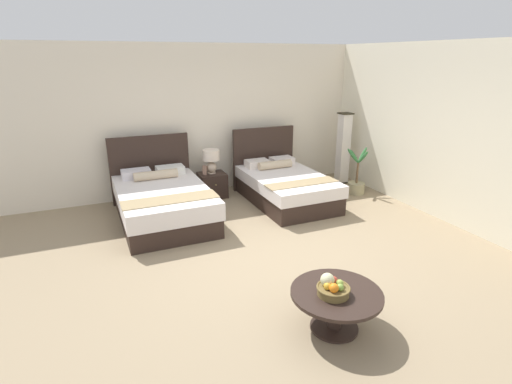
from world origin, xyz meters
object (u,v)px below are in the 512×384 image
Objects in this scene: table_lamp at (211,159)px; nightstand at (212,185)px; potted_palm at (356,182)px; bed_near_corner at (284,185)px; fruit_bowl at (332,288)px; coffee_table at (336,301)px; floor_lamp_corner at (343,149)px; bed_near_window at (163,201)px; vase at (205,170)px.

nightstand is at bearing -90.00° from table_lamp.
potted_palm reaches higher than nightstand.
potted_palm is (1.49, -0.17, -0.07)m from bed_near_corner.
fruit_bowl reaches higher than nightstand.
coffee_table is 0.60× the size of floor_lamp_corner.
bed_near_window is 2.44× the size of coffee_table.
coffee_table is 4.96m from floor_lamp_corner.
table_lamp is at bearing 35.80° from bed_near_window.
nightstand is at bearing 175.95° from floor_lamp_corner.
bed_near_corner reaches higher than vase.
bed_near_corner is 1.46m from table_lamp.
nightstand is at bearing 35.09° from bed_near_window.
bed_near_corner is 2.21× the size of potted_palm.
bed_near_corner is at bearing -33.09° from nightstand.
coffee_table is at bearing -90.81° from table_lamp.
vase is 0.19× the size of potted_palm.
vase is 4.21m from fruit_bowl.
table_lamp is 0.51× the size of coffee_table.
coffee_table is (-0.06, -4.25, -0.44)m from table_lamp.
bed_near_window reaches higher than table_lamp.
fruit_bowl is 5.00m from floor_lamp_corner.
bed_near_window reaches higher than potted_palm.
floor_lamp_corner is 0.89m from potted_palm.
potted_palm is at bearing 50.31° from fruit_bowl.
bed_near_window is 1.47× the size of floor_lamp_corner.
bed_near_corner is 1.50m from potted_palm.
floor_lamp_corner is at bearing 54.25° from fruit_bowl.
potted_palm is at bearing -17.49° from vase.
bed_near_corner is at bearing 69.96° from fruit_bowl.
potted_palm is (-0.15, -0.72, -0.51)m from floor_lamp_corner.
fruit_bowl is at bearing -110.04° from bed_near_corner.
vase is (-1.30, 0.71, 0.25)m from bed_near_corner.
fruit_bowl is at bearing -129.69° from potted_palm.
coffee_table is at bearing -73.70° from bed_near_window.
nightstand is 2.83× the size of vase.
bed_near_corner is 2.32× the size of coffee_table.
bed_near_corner is 1.50m from vase.
floor_lamp_corner is (2.92, 4.05, 0.25)m from fruit_bowl.
vase is at bearing -165.07° from nightstand.
coffee_table is 4.28m from potted_palm.
bed_near_corner reaches higher than fruit_bowl.
coffee_table is (-1.21, -3.48, 0.01)m from bed_near_corner.
bed_near_window is 1.05× the size of bed_near_corner.
bed_near_corner is at bearing -28.63° from vase.
fruit_bowl is (-1.28, -3.50, 0.19)m from bed_near_corner.
bed_near_corner reaches higher than nightstand.
bed_near_window is at bearing -171.78° from floor_lamp_corner.
vase is at bearing 176.93° from floor_lamp_corner.
vase is 0.55× the size of fruit_bowl.
vase is at bearing 37.71° from bed_near_window.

